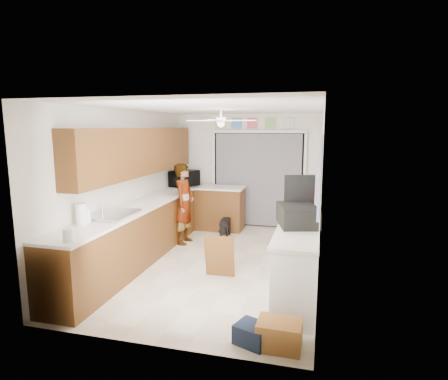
# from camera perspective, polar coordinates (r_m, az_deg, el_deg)

# --- Properties ---
(floor) EXTENTS (5.00, 5.00, 0.00)m
(floor) POSITION_cam_1_polar(r_m,az_deg,el_deg) (6.34, -0.92, -10.90)
(floor) COLOR beige
(floor) RESTS_ON ground
(ceiling) EXTENTS (5.00, 5.00, 0.00)m
(ceiling) POSITION_cam_1_polar(r_m,az_deg,el_deg) (5.95, -0.98, 12.30)
(ceiling) COLOR white
(ceiling) RESTS_ON ground
(wall_back) EXTENTS (3.20, 0.00, 3.20)m
(wall_back) POSITION_cam_1_polar(r_m,az_deg,el_deg) (8.43, 3.56, 2.96)
(wall_back) COLOR white
(wall_back) RESTS_ON ground
(wall_front) EXTENTS (3.20, 0.00, 3.20)m
(wall_front) POSITION_cam_1_polar(r_m,az_deg,el_deg) (3.72, -11.27, -5.67)
(wall_front) COLOR white
(wall_front) RESTS_ON ground
(wall_left) EXTENTS (0.00, 5.00, 5.00)m
(wall_left) POSITION_cam_1_polar(r_m,az_deg,el_deg) (6.62, -14.43, 0.87)
(wall_left) COLOR white
(wall_left) RESTS_ON ground
(wall_right) EXTENTS (0.00, 5.00, 5.00)m
(wall_right) POSITION_cam_1_polar(r_m,az_deg,el_deg) (5.81, 14.46, -0.31)
(wall_right) COLOR white
(wall_right) RESTS_ON ground
(left_base_cabinets) EXTENTS (0.60, 4.80, 0.90)m
(left_base_cabinets) POSITION_cam_1_polar(r_m,az_deg,el_deg) (6.65, -11.86, -6.05)
(left_base_cabinets) COLOR brown
(left_base_cabinets) RESTS_ON floor
(left_countertop) EXTENTS (0.62, 4.80, 0.04)m
(left_countertop) POSITION_cam_1_polar(r_m,az_deg,el_deg) (6.53, -11.92, -2.09)
(left_countertop) COLOR white
(left_countertop) RESTS_ON left_base_cabinets
(upper_cabinets) EXTENTS (0.32, 4.00, 0.80)m
(upper_cabinets) POSITION_cam_1_polar(r_m,az_deg,el_deg) (6.66, -12.58, 5.76)
(upper_cabinets) COLOR brown
(upper_cabinets) RESTS_ON wall_left
(sink_basin) EXTENTS (0.50, 0.76, 0.06)m
(sink_basin) POSITION_cam_1_polar(r_m,az_deg,el_deg) (5.67, -16.41, -3.68)
(sink_basin) COLOR silver
(sink_basin) RESTS_ON left_countertop
(faucet) EXTENTS (0.03, 0.03, 0.22)m
(faucet) POSITION_cam_1_polar(r_m,az_deg,el_deg) (5.75, -18.08, -2.62)
(faucet) COLOR silver
(faucet) RESTS_ON left_countertop
(peninsula_base) EXTENTS (1.00, 0.60, 0.90)m
(peninsula_base) POSITION_cam_1_polar(r_m,az_deg,el_deg) (8.19, -0.60, -2.89)
(peninsula_base) COLOR brown
(peninsula_base) RESTS_ON floor
(peninsula_top) EXTENTS (1.04, 0.64, 0.04)m
(peninsula_top) POSITION_cam_1_polar(r_m,az_deg,el_deg) (8.11, -0.60, 0.36)
(peninsula_top) COLOR white
(peninsula_top) RESTS_ON peninsula_base
(back_opening_recess) EXTENTS (2.00, 0.06, 2.10)m
(back_opening_recess) POSITION_cam_1_polar(r_m,az_deg,el_deg) (8.38, 5.19, 1.53)
(back_opening_recess) COLOR black
(back_opening_recess) RESTS_ON wall_back
(curtain_panel) EXTENTS (1.90, 0.03, 2.05)m
(curtain_panel) POSITION_cam_1_polar(r_m,az_deg,el_deg) (8.35, 5.15, 1.49)
(curtain_panel) COLOR gray
(curtain_panel) RESTS_ON wall_back
(door_trim_left) EXTENTS (0.06, 0.04, 2.10)m
(door_trim_left) POSITION_cam_1_polar(r_m,az_deg,el_deg) (8.58, -1.58, 1.74)
(door_trim_left) COLOR white
(door_trim_left) RESTS_ON wall_back
(door_trim_right) EXTENTS (0.06, 0.04, 2.10)m
(door_trim_right) POSITION_cam_1_polar(r_m,az_deg,el_deg) (8.26, 12.16, 1.23)
(door_trim_right) COLOR white
(door_trim_right) RESTS_ON wall_back
(door_trim_head) EXTENTS (2.10, 0.04, 0.06)m
(door_trim_head) POSITION_cam_1_polar(r_m,az_deg,el_deg) (8.27, 5.27, 8.86)
(door_trim_head) COLOR white
(door_trim_head) RESTS_ON wall_back
(header_frame_0) EXTENTS (0.22, 0.02, 0.22)m
(header_frame_0) POSITION_cam_1_polar(r_m,az_deg,el_deg) (8.48, -0.45, 10.13)
(header_frame_0) COLOR #D3E74D
(header_frame_0) RESTS_ON wall_back
(header_frame_1) EXTENTS (0.22, 0.02, 0.22)m
(header_frame_1) POSITION_cam_1_polar(r_m,az_deg,el_deg) (8.40, 1.90, 10.13)
(header_frame_1) COLOR #5080D5
(header_frame_1) RESTS_ON wall_back
(header_frame_2) EXTENTS (0.22, 0.02, 0.22)m
(header_frame_2) POSITION_cam_1_polar(r_m,az_deg,el_deg) (8.33, 4.29, 10.11)
(header_frame_2) COLOR #CF4D67
(header_frame_2) RESTS_ON wall_back
(header_frame_3) EXTENTS (0.22, 0.02, 0.22)m
(header_frame_3) POSITION_cam_1_polar(r_m,az_deg,el_deg) (8.27, 7.06, 10.07)
(header_frame_3) COLOR #80B869
(header_frame_3) RESTS_ON wall_back
(header_frame_4) EXTENTS (0.22, 0.02, 0.22)m
(header_frame_4) POSITION_cam_1_polar(r_m,az_deg,el_deg) (8.23, 9.86, 10.01)
(header_frame_4) COLOR beige
(header_frame_4) RESTS_ON wall_back
(route66_sign) EXTENTS (0.22, 0.02, 0.26)m
(route66_sign) POSITION_cam_1_polar(r_m,az_deg,el_deg) (8.58, -2.74, 10.11)
(route66_sign) COLOR silver
(route66_sign) RESTS_ON wall_back
(right_counter_base) EXTENTS (0.50, 1.40, 0.90)m
(right_counter_base) POSITION_cam_1_polar(r_m,az_deg,el_deg) (4.86, 11.00, -11.90)
(right_counter_base) COLOR white
(right_counter_base) RESTS_ON floor
(right_counter_top) EXTENTS (0.54, 1.44, 0.04)m
(right_counter_top) POSITION_cam_1_polar(r_m,az_deg,el_deg) (4.71, 11.06, -6.57)
(right_counter_top) COLOR white
(right_counter_top) RESTS_ON right_counter_base
(abstract_painting) EXTENTS (0.03, 1.15, 0.95)m
(abstract_painting) POSITION_cam_1_polar(r_m,az_deg,el_deg) (4.76, 14.38, 2.44)
(abstract_painting) COLOR #E554C2
(abstract_painting) RESTS_ON wall_right
(ceiling_fan) EXTENTS (1.14, 1.14, 0.24)m
(ceiling_fan) POSITION_cam_1_polar(r_m,az_deg,el_deg) (6.13, -0.47, 10.54)
(ceiling_fan) COLOR white
(ceiling_fan) RESTS_ON ceiling
(microwave) EXTENTS (0.57, 0.71, 0.34)m
(microwave) POSITION_cam_1_polar(r_m,az_deg,el_deg) (8.20, -6.04, 1.76)
(microwave) COLOR black
(microwave) RESTS_ON left_countertop
(soap_bottle) EXTENTS (0.11, 0.11, 0.26)m
(soap_bottle) POSITION_cam_1_polar(r_m,az_deg,el_deg) (5.33, -20.11, -3.42)
(soap_bottle) COLOR silver
(soap_bottle) RESTS_ON left_countertop
(jar_a) EXTENTS (0.13, 0.13, 0.15)m
(jar_a) POSITION_cam_1_polar(r_m,az_deg,el_deg) (4.58, -22.73, -6.43)
(jar_a) COLOR silver
(jar_a) RESTS_ON left_countertop
(paper_towel_roll) EXTENTS (0.13, 0.13, 0.29)m
(paper_towel_roll) POSITION_cam_1_polar(r_m,az_deg,el_deg) (5.27, -20.93, -3.47)
(paper_towel_roll) COLOR white
(paper_towel_roll) RESTS_ON left_countertop
(suitcase) EXTENTS (0.62, 0.73, 0.27)m
(suitcase) POSITION_cam_1_polar(r_m,az_deg,el_deg) (5.00, 11.13, -3.81)
(suitcase) COLOR black
(suitcase) RESTS_ON right_counter_top
(suitcase_rim) EXTENTS (0.58, 0.68, 0.02)m
(suitcase_rim) POSITION_cam_1_polar(r_m,az_deg,el_deg) (5.03, 11.09, -5.03)
(suitcase_rim) COLOR yellow
(suitcase_rim) RESTS_ON suitcase
(suitcase_lid) EXTENTS (0.41, 0.14, 0.50)m
(suitcase_lid) POSITION_cam_1_polar(r_m,az_deg,el_deg) (5.24, 11.41, -0.43)
(suitcase_lid) COLOR black
(suitcase_lid) RESTS_ON suitcase
(cardboard_box) EXTENTS (0.45, 0.35, 0.28)m
(cardboard_box) POSITION_cam_1_polar(r_m,az_deg,el_deg) (4.10, 8.43, -20.92)
(cardboard_box) COLOR #AF7B37
(cardboard_box) RESTS_ON floor
(navy_crate) EXTENTS (0.42, 0.38, 0.21)m
(navy_crate) POSITION_cam_1_polar(r_m,az_deg,el_deg) (4.15, 4.38, -21.02)
(navy_crate) COLOR #141F34
(navy_crate) RESTS_ON floor
(cabinet_door_panel) EXTENTS (0.44, 0.18, 0.65)m
(cabinet_door_panel) POSITION_cam_1_polar(r_m,az_deg,el_deg) (5.62, -0.70, -10.05)
(cabinet_door_panel) COLOR brown
(cabinet_door_panel) RESTS_ON floor
(man) EXTENTS (0.39, 0.57, 1.54)m
(man) POSITION_cam_1_polar(r_m,az_deg,el_deg) (7.18, -6.07, -2.10)
(man) COLOR white
(man) RESTS_ON floor
(dog) EXTENTS (0.25, 0.53, 0.41)m
(dog) POSITION_cam_1_polar(r_m,az_deg,el_deg) (7.69, 0.18, -5.61)
(dog) COLOR black
(dog) RESTS_ON floor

